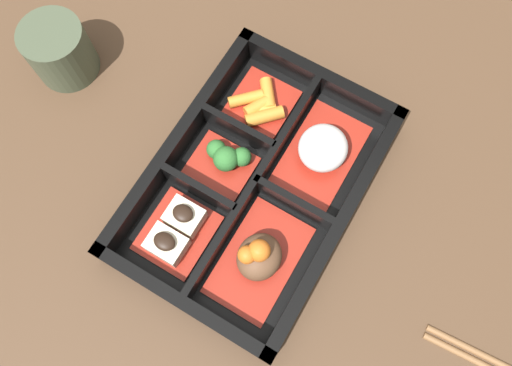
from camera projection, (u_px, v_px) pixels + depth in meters
name	position (u px, v px, depth m)	size (l,w,h in m)	color
ground_plane	(256.00, 190.00, 0.58)	(3.00, 3.00, 0.00)	#4C3523
bento_base	(256.00, 188.00, 0.58)	(0.32, 0.22, 0.01)	black
bento_rim	(255.00, 183.00, 0.56)	(0.32, 0.22, 0.04)	black
bowl_rice	(322.00, 150.00, 0.57)	(0.12, 0.08, 0.05)	maroon
bowl_stew	(259.00, 257.00, 0.53)	(0.12, 0.08, 0.06)	maroon
bowl_carrots	(260.00, 105.00, 0.60)	(0.08, 0.07, 0.02)	maroon
bowl_greens	(225.00, 159.00, 0.57)	(0.06, 0.07, 0.03)	maroon
bowl_tofu	(176.00, 231.00, 0.54)	(0.08, 0.07, 0.03)	maroon
tea_cup	(59.00, 50.00, 0.60)	(0.08, 0.08, 0.07)	#424C38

